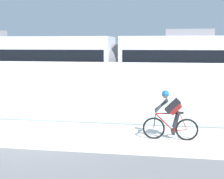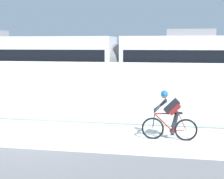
% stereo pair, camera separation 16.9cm
% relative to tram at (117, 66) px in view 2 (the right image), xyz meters
% --- Properties ---
extents(ground_plane, '(200.00, 200.00, 0.00)m').
position_rel_tram_xyz_m(ground_plane, '(-1.62, -6.85, -1.89)').
color(ground_plane, slate).
extents(bike_path_deck, '(32.00, 3.20, 0.01)m').
position_rel_tram_xyz_m(bike_path_deck, '(-1.62, -6.85, -1.89)').
color(bike_path_deck, silver).
rests_on(bike_path_deck, ground).
extents(glass_parapet, '(32.00, 0.05, 1.03)m').
position_rel_tram_xyz_m(glass_parapet, '(-1.62, -5.00, -1.38)').
color(glass_parapet, '#ADC6C1').
rests_on(glass_parapet, ground).
extents(concrete_barrier_wall, '(32.00, 0.36, 2.26)m').
position_rel_tram_xyz_m(concrete_barrier_wall, '(-1.62, -3.20, -0.76)').
color(concrete_barrier_wall, silver).
rests_on(concrete_barrier_wall, ground).
extents(tram_rail_near, '(32.00, 0.08, 0.01)m').
position_rel_tram_xyz_m(tram_rail_near, '(-1.62, -0.72, -1.89)').
color(tram_rail_near, '#595654').
rests_on(tram_rail_near, ground).
extents(tram_rail_far, '(32.00, 0.08, 0.01)m').
position_rel_tram_xyz_m(tram_rail_far, '(-1.62, 0.72, -1.89)').
color(tram_rail_far, '#595654').
rests_on(tram_rail_far, ground).
extents(tram, '(22.56, 2.54, 3.81)m').
position_rel_tram_xyz_m(tram, '(0.00, 0.00, 0.00)').
color(tram, silver).
rests_on(tram, ground).
extents(cyclist_on_bike, '(1.77, 0.58, 1.61)m').
position_rel_tram_xyz_m(cyclist_on_bike, '(2.76, -6.85, -1.11)').
color(cyclist_on_bike, black).
rests_on(cyclist_on_bike, ground).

